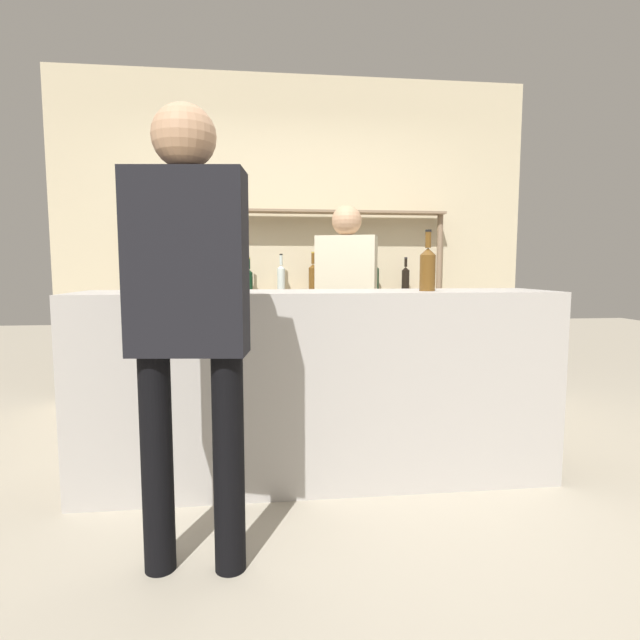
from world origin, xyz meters
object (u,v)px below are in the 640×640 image
(counter_bottle_0, at_px, (189,268))
(wine_glass, at_px, (161,268))
(counter_bottle_2, at_px, (428,268))
(customer_left, at_px, (189,303))
(counter_bottle_1, at_px, (181,263))
(server_behind_counter, at_px, (346,300))

(counter_bottle_0, distance_m, wine_glass, 0.26)
(counter_bottle_2, height_order, customer_left, customer_left)
(wine_glass, bearing_deg, counter_bottle_2, 3.33)
(counter_bottle_1, bearing_deg, server_behind_counter, 42.39)
(customer_left, bearing_deg, wine_glass, 25.15)
(counter_bottle_2, distance_m, customer_left, 1.36)
(wine_glass, bearing_deg, server_behind_counter, 41.72)
(wine_glass, height_order, server_behind_counter, server_behind_counter)
(counter_bottle_0, distance_m, counter_bottle_1, 0.19)
(counter_bottle_1, bearing_deg, counter_bottle_2, 1.01)
(customer_left, bearing_deg, counter_bottle_0, 14.25)
(counter_bottle_0, relative_size, counter_bottle_2, 0.96)
(wine_glass, xyz_separation_m, customer_left, (0.22, -0.65, -0.13))
(counter_bottle_2, height_order, wine_glass, counter_bottle_2)
(counter_bottle_2, height_order, server_behind_counter, server_behind_counter)
(counter_bottle_0, distance_m, counter_bottle_2, 1.27)
(counter_bottle_0, height_order, wine_glass, counter_bottle_0)
(counter_bottle_0, bearing_deg, customer_left, -82.37)
(counter_bottle_1, distance_m, customer_left, 0.73)
(counter_bottle_0, xyz_separation_m, counter_bottle_1, (-0.01, -0.19, 0.03))
(counter_bottle_1, distance_m, counter_bottle_2, 1.27)
(counter_bottle_0, relative_size, server_behind_counter, 0.20)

